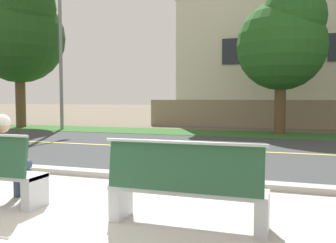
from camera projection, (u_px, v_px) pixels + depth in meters
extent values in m
plane|color=#665B4C|center=(207.00, 143.00, 11.92)|extent=(140.00, 140.00, 0.00)
cube|color=#B7B2A8|center=(81.00, 211.00, 4.72)|extent=(44.00, 3.60, 0.01)
cube|color=#ADA89E|center=(139.00, 177.00, 6.56)|extent=(44.00, 0.30, 0.11)
cube|color=#383A3D|center=(196.00, 149.00, 10.50)|extent=(52.00, 8.00, 0.01)
cube|color=#E0CC4C|center=(196.00, 149.00, 10.50)|extent=(48.00, 0.14, 0.01)
cube|color=#2D6026|center=(225.00, 133.00, 15.27)|extent=(48.00, 2.80, 0.02)
cube|color=silver|center=(35.00, 192.00, 4.81)|extent=(0.14, 0.40, 0.45)
cube|color=silver|center=(121.00, 200.00, 4.42)|extent=(0.14, 0.40, 0.45)
cube|color=silver|center=(262.00, 214.00, 3.89)|extent=(0.14, 0.40, 0.45)
cube|color=silver|center=(187.00, 190.00, 4.14)|extent=(1.81, 0.44, 0.05)
cube|color=#285138|center=(182.00, 168.00, 3.94)|extent=(1.73, 0.12, 0.52)
cylinder|color=silver|center=(182.00, 142.00, 3.91)|extent=(1.81, 0.04, 0.04)
cylinder|color=#333D56|center=(8.00, 166.00, 5.17)|extent=(0.15, 0.42, 0.15)
cylinder|color=#333D56|center=(18.00, 166.00, 5.11)|extent=(0.15, 0.42, 0.15)
cylinder|color=#333D56|center=(18.00, 183.00, 5.37)|extent=(0.12, 0.12, 0.43)
cube|color=black|center=(22.00, 194.00, 5.45)|extent=(0.09, 0.24, 0.07)
cylinder|color=#333D56|center=(28.00, 184.00, 5.31)|extent=(0.12, 0.12, 0.43)
cube|color=black|center=(32.00, 195.00, 5.40)|extent=(0.09, 0.24, 0.07)
cube|color=silver|center=(2.00, 154.00, 4.95)|extent=(0.34, 0.20, 0.52)
cylinder|color=silver|center=(16.00, 153.00, 4.90)|extent=(0.09, 0.09, 0.46)
sphere|color=tan|center=(2.00, 125.00, 4.93)|extent=(0.21, 0.21, 0.21)
sphere|color=beige|center=(2.00, 122.00, 4.93)|extent=(0.22, 0.22, 0.22)
cylinder|color=gray|center=(61.00, 50.00, 17.10)|extent=(0.16, 0.16, 7.45)
cylinder|color=brown|center=(21.00, 100.00, 18.48)|extent=(0.49, 0.49, 2.83)
sphere|color=#1E4719|center=(19.00, 38.00, 18.29)|extent=(4.53, 4.53, 4.53)
sphere|color=#1E4719|center=(23.00, 8.00, 17.70)|extent=(3.17, 3.17, 3.17)
cylinder|color=brown|center=(280.00, 107.00, 14.88)|extent=(0.45, 0.45, 2.25)
sphere|color=#23561E|center=(281.00, 46.00, 14.73)|extent=(3.60, 3.60, 3.60)
sphere|color=#23561E|center=(294.00, 17.00, 14.26)|extent=(2.52, 2.52, 2.52)
cube|color=gray|center=(275.00, 114.00, 17.92)|extent=(13.00, 0.36, 1.40)
cube|color=beige|center=(285.00, 63.00, 20.66)|extent=(11.03, 6.40, 7.00)
cube|color=#232833|center=(233.00, 51.00, 18.36)|extent=(1.10, 0.06, 1.30)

